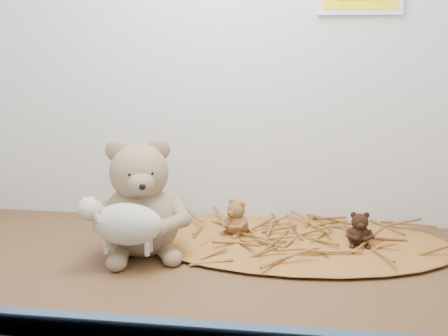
% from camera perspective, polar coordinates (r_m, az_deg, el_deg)
% --- Properties ---
extents(alcove_shell, '(1.20, 0.60, 0.90)m').
position_cam_1_polar(alcove_shell, '(1.11, -1.55, 13.95)').
color(alcove_shell, '#422A17').
rests_on(alcove_shell, ground).
extents(front_rail, '(1.19, 0.02, 0.04)m').
position_cam_1_polar(front_rail, '(0.85, -5.79, -16.25)').
color(front_rail, '#364A68').
rests_on(front_rail, shelf_floor).
extents(straw_bed, '(0.67, 0.39, 0.01)m').
position_cam_1_polar(straw_bed, '(1.23, 7.31, -7.36)').
color(straw_bed, brown).
rests_on(straw_bed, shelf_floor).
extents(main_teddy, '(0.25, 0.26, 0.24)m').
position_cam_1_polar(main_teddy, '(1.15, -8.57, -2.93)').
color(main_teddy, '#94755B').
rests_on(main_teddy, shelf_floor).
extents(toy_lamb, '(0.17, 0.11, 0.11)m').
position_cam_1_polar(toy_lamb, '(1.08, -9.81, -5.63)').
color(toy_lamb, beige).
rests_on(toy_lamb, main_teddy).
extents(mini_teddy_tan, '(0.09, 0.09, 0.08)m').
position_cam_1_polar(mini_teddy_tan, '(1.23, 1.29, -4.90)').
color(mini_teddy_tan, brown).
rests_on(mini_teddy_tan, straw_bed).
extents(mini_teddy_brown, '(0.06, 0.06, 0.07)m').
position_cam_1_polar(mini_teddy_brown, '(1.21, 13.60, -5.88)').
color(mini_teddy_brown, black).
rests_on(mini_teddy_brown, straw_bed).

